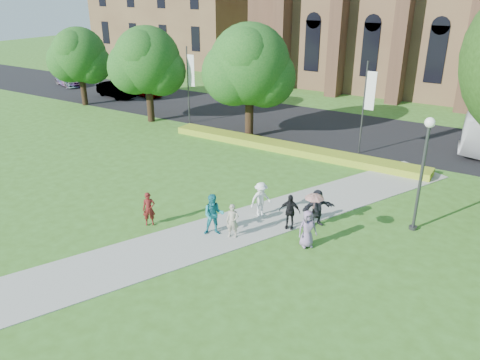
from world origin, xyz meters
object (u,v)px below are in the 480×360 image
Objects in this scene: car_0 at (146,89)px; car_2 at (69,79)px; streetlamp at (424,161)px; pedestrian_0 at (149,209)px; car_1 at (115,90)px.

car_2 is (-10.82, -0.48, -0.03)m from car_0.
pedestrian_0 is (-10.44, -6.06, -2.46)m from streetlamp.
car_2 is at bearing 108.27° from car_0.
car_2 is 2.90× the size of pedestrian_0.
car_1 is 27.80m from pedestrian_0.
car_1 is 8.70m from car_2.
streetlamp is 1.14× the size of car_2.
car_1 is at bearing 158.70° from streetlamp.
car_0 is 0.89× the size of car_2.
streetlamp is at bearing -90.13° from car_2.
streetlamp is 1.15× the size of car_1.
streetlamp reaches higher than car_1.
streetlamp is 32.49m from car_0.
car_0 is at bearing -38.18° from car_1.
car_2 is (-39.96, 13.65, -2.61)m from streetlamp.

